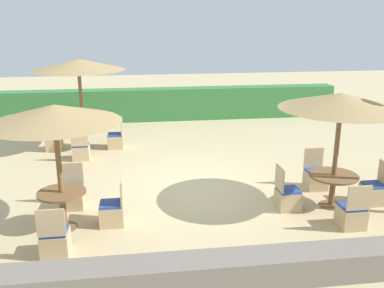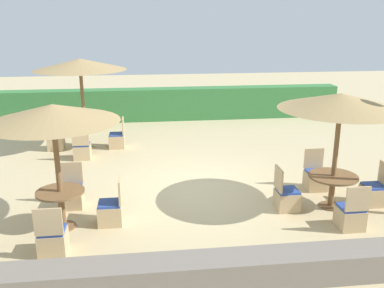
{
  "view_description": "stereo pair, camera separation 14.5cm",
  "coord_description": "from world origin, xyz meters",
  "px_view_note": "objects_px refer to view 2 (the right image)",
  "views": [
    {
      "loc": [
        -1.35,
        -9.27,
        3.93
      ],
      "look_at": [
        0.0,
        0.6,
        0.9
      ],
      "focal_mm": 40.0,
      "sensor_mm": 36.0,
      "label": 1
    },
    {
      "loc": [
        -1.21,
        -9.29,
        3.93
      ],
      "look_at": [
        0.0,
        0.6,
        0.9
      ],
      "focal_mm": 40.0,
      "sensor_mm": 36.0,
      "label": 2
    }
  ],
  "objects_px": {
    "patio_chair_front_right_north": "(316,178)",
    "parasol_back_left": "(80,65)",
    "patio_chair_front_right_south": "(351,216)",
    "round_table_back_left": "(85,131)",
    "parasol_front_right": "(341,102)",
    "patio_chair_front_right_west": "(286,198)",
    "patio_chair_back_left_west": "(55,141)",
    "patio_chair_front_left_north": "(72,195)",
    "round_table_front_right": "(333,183)",
    "parasol_front_left": "(53,114)",
    "patio_chair_back_left_south": "(82,150)",
    "patio_chair_back_left_east": "(117,139)",
    "patio_chair_front_left_south": "(53,240)",
    "patio_chair_front_left_east": "(111,211)",
    "round_table_front_left": "(61,201)",
    "patio_chair_front_right_east": "(374,193)"
  },
  "relations": [
    {
      "from": "patio_chair_front_right_east",
      "to": "round_table_back_left",
      "type": "relative_size",
      "value": 0.98
    },
    {
      "from": "parasol_front_left",
      "to": "parasol_back_left",
      "type": "relative_size",
      "value": 0.89
    },
    {
      "from": "patio_chair_back_left_south",
      "to": "patio_chair_back_left_west",
      "type": "bearing_deg",
      "value": 132.38
    },
    {
      "from": "patio_chair_front_left_south",
      "to": "patio_chair_front_left_north",
      "type": "bearing_deg",
      "value": 88.44
    },
    {
      "from": "patio_chair_front_right_west",
      "to": "patio_chair_front_right_north",
      "type": "distance_m",
      "value": 1.44
    },
    {
      "from": "round_table_front_right",
      "to": "patio_chair_front_left_north",
      "type": "distance_m",
      "value": 5.5
    },
    {
      "from": "round_table_front_left",
      "to": "round_table_back_left",
      "type": "height_order",
      "value": "same"
    },
    {
      "from": "round_table_front_right",
      "to": "patio_chair_front_left_north",
      "type": "relative_size",
      "value": 1.1
    },
    {
      "from": "patio_chair_front_left_south",
      "to": "round_table_back_left",
      "type": "distance_m",
      "value": 6.04
    },
    {
      "from": "parasol_front_right",
      "to": "patio_chair_back_left_west",
      "type": "distance_m",
      "value": 8.39
    },
    {
      "from": "patio_chair_front_right_north",
      "to": "patio_chair_back_left_south",
      "type": "height_order",
      "value": "same"
    },
    {
      "from": "parasol_front_right",
      "to": "parasol_back_left",
      "type": "bearing_deg",
      "value": 139.42
    },
    {
      "from": "patio_chair_front_right_west",
      "to": "parasol_front_left",
      "type": "bearing_deg",
      "value": -86.83
    },
    {
      "from": "patio_chair_front_right_north",
      "to": "parasol_back_left",
      "type": "xyz_separation_m",
      "value": [
        -5.69,
        3.84,
        2.28
      ]
    },
    {
      "from": "round_table_front_left",
      "to": "patio_chair_front_left_south",
      "type": "xyz_separation_m",
      "value": [
        -0.01,
        -0.95,
        -0.29
      ]
    },
    {
      "from": "round_table_front_right",
      "to": "patio_chair_front_right_north",
      "type": "xyz_separation_m",
      "value": [
        0.06,
        0.98,
        -0.29
      ]
    },
    {
      "from": "round_table_back_left",
      "to": "patio_chair_back_left_south",
      "type": "distance_m",
      "value": 1.01
    },
    {
      "from": "patio_chair_front_left_south",
      "to": "parasol_back_left",
      "type": "xyz_separation_m",
      "value": [
        -0.13,
        6.03,
        2.28
      ]
    },
    {
      "from": "parasol_front_right",
      "to": "patio_chair_front_right_north",
      "type": "xyz_separation_m",
      "value": [
        0.06,
        0.98,
        -2.01
      ]
    },
    {
      "from": "patio_chair_front_right_north",
      "to": "round_table_back_left",
      "type": "xyz_separation_m",
      "value": [
        -5.69,
        3.84,
        0.31
      ]
    },
    {
      "from": "patio_chair_front_right_west",
      "to": "patio_chair_back_left_west",
      "type": "xyz_separation_m",
      "value": [
        -5.55,
        4.87,
        0.0
      ]
    },
    {
      "from": "parasol_front_right",
      "to": "patio_chair_front_right_north",
      "type": "bearing_deg",
      "value": 86.61
    },
    {
      "from": "patio_chair_front_right_south",
      "to": "parasol_back_left",
      "type": "xyz_separation_m",
      "value": [
        -5.59,
        5.78,
        2.28
      ]
    },
    {
      "from": "patio_chair_front_right_north",
      "to": "round_table_back_left",
      "type": "height_order",
      "value": "patio_chair_front_right_north"
    },
    {
      "from": "parasol_back_left",
      "to": "parasol_front_left",
      "type": "bearing_deg",
      "value": -88.47
    },
    {
      "from": "parasol_front_left",
      "to": "patio_chair_back_left_south",
      "type": "distance_m",
      "value": 4.57
    },
    {
      "from": "patio_chair_front_right_north",
      "to": "patio_chair_back_left_east",
      "type": "xyz_separation_m",
      "value": [
        -4.74,
        3.85,
        0.0
      ]
    },
    {
      "from": "round_table_front_left",
      "to": "patio_chair_back_left_east",
      "type": "bearing_deg",
      "value": 80.91
    },
    {
      "from": "round_table_front_left",
      "to": "patio_chair_back_left_south",
      "type": "relative_size",
      "value": 0.97
    },
    {
      "from": "patio_chair_front_left_south",
      "to": "patio_chair_back_left_south",
      "type": "bearing_deg",
      "value": 91.32
    },
    {
      "from": "patio_chair_front_right_east",
      "to": "patio_chair_front_left_north",
      "type": "relative_size",
      "value": 1.0
    },
    {
      "from": "patio_chair_front_left_north",
      "to": "round_table_front_right",
      "type": "bearing_deg",
      "value": 172.88
    },
    {
      "from": "round_table_front_left",
      "to": "patio_chair_back_left_west",
      "type": "height_order",
      "value": "patio_chair_back_left_west"
    },
    {
      "from": "patio_chair_front_left_east",
      "to": "round_table_front_right",
      "type": "bearing_deg",
      "value": -87.53
    },
    {
      "from": "patio_chair_front_right_north",
      "to": "patio_chair_front_left_south",
      "type": "height_order",
      "value": "same"
    },
    {
      "from": "patio_chair_front_right_south",
      "to": "patio_chair_back_left_east",
      "type": "xyz_separation_m",
      "value": [
        -4.64,
        5.79,
        0.0
      ]
    },
    {
      "from": "patio_chair_front_right_west",
      "to": "round_table_front_left",
      "type": "relative_size",
      "value": 1.03
    },
    {
      "from": "parasol_back_left",
      "to": "round_table_back_left",
      "type": "bearing_deg",
      "value": 135.0
    },
    {
      "from": "parasol_front_right",
      "to": "round_table_front_left",
      "type": "height_order",
      "value": "parasol_front_right"
    },
    {
      "from": "patio_chair_front_left_east",
      "to": "patio_chair_back_left_south",
      "type": "distance_m",
      "value": 4.19
    },
    {
      "from": "parasol_front_right",
      "to": "patio_chair_front_right_west",
      "type": "height_order",
      "value": "parasol_front_right"
    },
    {
      "from": "parasol_front_right",
      "to": "round_table_back_left",
      "type": "height_order",
      "value": "parasol_front_right"
    },
    {
      "from": "parasol_back_left",
      "to": "round_table_back_left",
      "type": "distance_m",
      "value": 1.97
    },
    {
      "from": "parasol_front_right",
      "to": "parasol_front_left",
      "type": "relative_size",
      "value": 1.03
    },
    {
      "from": "parasol_back_left",
      "to": "round_table_back_left",
      "type": "height_order",
      "value": "parasol_back_left"
    },
    {
      "from": "patio_chair_front_right_east",
      "to": "parasol_front_right",
      "type": "bearing_deg",
      "value": 90.43
    },
    {
      "from": "patio_chair_back_left_east",
      "to": "round_table_front_left",
      "type": "bearing_deg",
      "value": 170.91
    },
    {
      "from": "patio_chair_front_left_north",
      "to": "patio_chair_back_left_south",
      "type": "xyz_separation_m",
      "value": [
        -0.17,
        3.18,
        0.0
      ]
    },
    {
      "from": "parasol_front_left",
      "to": "patio_chair_back_left_east",
      "type": "distance_m",
      "value": 5.51
    },
    {
      "from": "patio_chair_front_right_west",
      "to": "patio_chair_back_left_west",
      "type": "distance_m",
      "value": 7.38
    }
  ]
}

